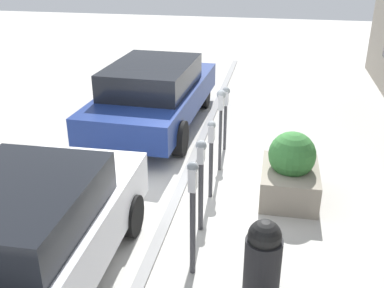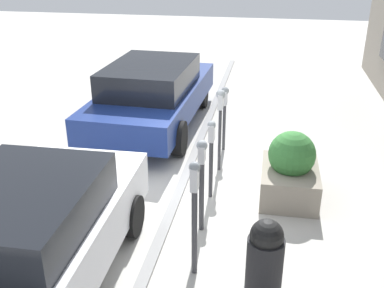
{
  "view_description": "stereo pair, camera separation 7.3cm",
  "coord_description": "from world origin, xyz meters",
  "px_view_note": "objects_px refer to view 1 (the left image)",
  "views": [
    {
      "loc": [
        -6.54,
        -1.4,
        3.92
      ],
      "look_at": [
        0.0,
        -0.15,
        0.93
      ],
      "focal_mm": 42.0,
      "sensor_mm": 36.0,
      "label": 1
    },
    {
      "loc": [
        -6.56,
        -1.33,
        3.92
      ],
      "look_at": [
        0.0,
        -0.15,
        0.93
      ],
      "focal_mm": 42.0,
      "sensor_mm": 36.0,
      "label": 2
    }
  ],
  "objects_px": {
    "parking_meter_fourth": "(221,111)",
    "trash_bin": "(263,258)",
    "parking_meter_middle": "(211,148)",
    "parking_meter_farthest": "(226,105)",
    "planter_box": "(290,171)",
    "parking_meter_nearest": "(193,204)",
    "parking_meter_second": "(201,172)",
    "parked_car_front": "(30,233)",
    "parked_car_middle": "(154,93)"
  },
  "relations": [
    {
      "from": "parking_meter_second",
      "to": "parking_meter_middle",
      "type": "xyz_separation_m",
      "value": [
        0.96,
        -0.0,
        -0.06
      ]
    },
    {
      "from": "parking_meter_nearest",
      "to": "planter_box",
      "type": "height_order",
      "value": "parking_meter_nearest"
    },
    {
      "from": "parking_meter_nearest",
      "to": "planter_box",
      "type": "distance_m",
      "value": 2.55
    },
    {
      "from": "parking_meter_middle",
      "to": "planter_box",
      "type": "height_order",
      "value": "parking_meter_middle"
    },
    {
      "from": "parked_car_front",
      "to": "parked_car_middle",
      "type": "height_order",
      "value": "parked_car_middle"
    },
    {
      "from": "parking_meter_second",
      "to": "parking_meter_farthest",
      "type": "height_order",
      "value": "parking_meter_second"
    },
    {
      "from": "trash_bin",
      "to": "parking_meter_second",
      "type": "bearing_deg",
      "value": 38.7
    },
    {
      "from": "parking_meter_farthest",
      "to": "parked_car_middle",
      "type": "bearing_deg",
      "value": 60.17
    },
    {
      "from": "parking_meter_second",
      "to": "parked_car_middle",
      "type": "xyz_separation_m",
      "value": [
        3.9,
        1.75,
        -0.16
      ]
    },
    {
      "from": "parking_meter_fourth",
      "to": "parking_meter_farthest",
      "type": "relative_size",
      "value": 1.18
    },
    {
      "from": "parking_meter_farthest",
      "to": "parked_car_front",
      "type": "relative_size",
      "value": 0.34
    },
    {
      "from": "parking_meter_nearest",
      "to": "parked_car_front",
      "type": "relative_size",
      "value": 0.41
    },
    {
      "from": "parking_meter_middle",
      "to": "trash_bin",
      "type": "xyz_separation_m",
      "value": [
        -2.15,
        -0.95,
        -0.39
      ]
    },
    {
      "from": "parking_meter_farthest",
      "to": "parking_meter_nearest",
      "type": "bearing_deg",
      "value": -179.06
    },
    {
      "from": "parking_meter_middle",
      "to": "parking_meter_fourth",
      "type": "height_order",
      "value": "parking_meter_fourth"
    },
    {
      "from": "parking_meter_second",
      "to": "parking_meter_farthest",
      "type": "bearing_deg",
      "value": -0.03
    },
    {
      "from": "parking_meter_middle",
      "to": "parked_car_middle",
      "type": "xyz_separation_m",
      "value": [
        2.94,
        1.75,
        -0.1
      ]
    },
    {
      "from": "parking_meter_nearest",
      "to": "parking_meter_farthest",
      "type": "distance_m",
      "value": 3.87
    },
    {
      "from": "parking_meter_nearest",
      "to": "parking_meter_fourth",
      "type": "height_order",
      "value": "parking_meter_nearest"
    },
    {
      "from": "parking_meter_second",
      "to": "planter_box",
      "type": "bearing_deg",
      "value": -47.26
    },
    {
      "from": "parking_meter_middle",
      "to": "trash_bin",
      "type": "relative_size",
      "value": 1.33
    },
    {
      "from": "parking_meter_farthest",
      "to": "parking_meter_fourth",
      "type": "bearing_deg",
      "value": -178.73
    },
    {
      "from": "parking_meter_fourth",
      "to": "trash_bin",
      "type": "height_order",
      "value": "parking_meter_fourth"
    },
    {
      "from": "parking_meter_second",
      "to": "parking_meter_middle",
      "type": "relative_size",
      "value": 1.06
    },
    {
      "from": "parking_meter_second",
      "to": "trash_bin",
      "type": "xyz_separation_m",
      "value": [
        -1.19,
        -0.95,
        -0.45
      ]
    },
    {
      "from": "parking_meter_farthest",
      "to": "parked_car_front",
      "type": "xyz_separation_m",
      "value": [
        -4.45,
        1.79,
        -0.2
      ]
    },
    {
      "from": "parking_meter_second",
      "to": "planter_box",
      "type": "xyz_separation_m",
      "value": [
        1.2,
        -1.29,
        -0.48
      ]
    },
    {
      "from": "parking_meter_fourth",
      "to": "trash_bin",
      "type": "distance_m",
      "value": 3.35
    },
    {
      "from": "trash_bin",
      "to": "parking_meter_middle",
      "type": "bearing_deg",
      "value": 23.85
    },
    {
      "from": "parking_meter_fourth",
      "to": "parked_car_front",
      "type": "height_order",
      "value": "parking_meter_fourth"
    },
    {
      "from": "parking_meter_farthest",
      "to": "trash_bin",
      "type": "relative_size",
      "value": 1.3
    },
    {
      "from": "parked_car_middle",
      "to": "trash_bin",
      "type": "relative_size",
      "value": 4.67
    },
    {
      "from": "parking_meter_middle",
      "to": "parking_meter_fourth",
      "type": "distance_m",
      "value": 1.03
    },
    {
      "from": "parking_meter_fourth",
      "to": "parked_car_middle",
      "type": "height_order",
      "value": "parking_meter_fourth"
    },
    {
      "from": "parking_meter_fourth",
      "to": "planter_box",
      "type": "height_order",
      "value": "parking_meter_fourth"
    },
    {
      "from": "parked_car_front",
      "to": "trash_bin",
      "type": "distance_m",
      "value": 2.78
    },
    {
      "from": "parking_meter_middle",
      "to": "parking_meter_fourth",
      "type": "xyz_separation_m",
      "value": [
        1.0,
        -0.02,
        0.27
      ]
    },
    {
      "from": "parking_meter_fourth",
      "to": "parked_car_front",
      "type": "bearing_deg",
      "value": 152.67
    },
    {
      "from": "parking_meter_nearest",
      "to": "parking_meter_farthest",
      "type": "xyz_separation_m",
      "value": [
        3.87,
        0.06,
        -0.07
      ]
    },
    {
      "from": "planter_box",
      "to": "parking_meter_middle",
      "type": "bearing_deg",
      "value": 100.34
    },
    {
      "from": "planter_box",
      "to": "parked_car_front",
      "type": "distance_m",
      "value": 4.14
    },
    {
      "from": "parking_meter_nearest",
      "to": "parked_car_front",
      "type": "distance_m",
      "value": 1.96
    },
    {
      "from": "parking_meter_farthest",
      "to": "planter_box",
      "type": "distance_m",
      "value": 2.19
    },
    {
      "from": "parking_meter_nearest",
      "to": "trash_bin",
      "type": "distance_m",
      "value": 1.05
    },
    {
      "from": "parking_meter_middle",
      "to": "parked_car_middle",
      "type": "height_order",
      "value": "parked_car_middle"
    },
    {
      "from": "parking_meter_nearest",
      "to": "trash_bin",
      "type": "height_order",
      "value": "parking_meter_nearest"
    },
    {
      "from": "planter_box",
      "to": "trash_bin",
      "type": "relative_size",
      "value": 1.23
    },
    {
      "from": "parking_meter_farthest",
      "to": "parking_meter_middle",
      "type": "bearing_deg",
      "value": -179.98
    },
    {
      "from": "planter_box",
      "to": "trash_bin",
      "type": "xyz_separation_m",
      "value": [
        -2.39,
        0.34,
        0.03
      ]
    },
    {
      "from": "planter_box",
      "to": "parking_meter_farthest",
      "type": "bearing_deg",
      "value": 37.2
    }
  ]
}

